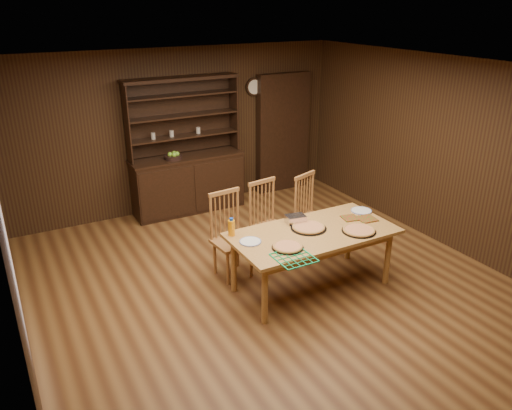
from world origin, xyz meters
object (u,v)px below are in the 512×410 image
dining_table (313,237)px  chair_center (266,218)px  chair_left (229,231)px  chair_right (309,210)px  juice_bottle (231,228)px  china_hutch (187,176)px

dining_table → chair_center: chair_center is taller
chair_center → chair_left: bearing=-177.8°
chair_left → chair_right: bearing=-1.4°
chair_center → chair_right: chair_center is taller
dining_table → chair_left: bearing=132.0°
chair_right → juice_bottle: chair_right is taller
chair_center → juice_bottle: 0.98m
chair_center → juice_bottle: (-0.78, -0.54, 0.27)m
chair_left → juice_bottle: 0.53m
chair_left → juice_bottle: bearing=-116.9°
chair_center → chair_right: bearing=-11.9°
dining_table → chair_right: 1.04m
china_hutch → juice_bottle: bearing=-100.3°
china_hutch → dining_table: (0.41, -2.99, 0.08)m
dining_table → juice_bottle: size_ratio=9.05×
china_hutch → chair_center: bearing=-81.8°
juice_bottle → chair_center: bearing=35.0°
dining_table → chair_left: size_ratio=1.78×
dining_table → chair_right: (0.56, 0.88, -0.09)m
chair_left → chair_center: bearing=5.9°
chair_left → chair_right: chair_left is taller
china_hutch → juice_bottle: size_ratio=10.05×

